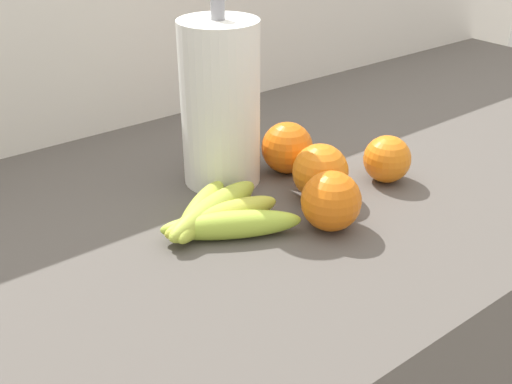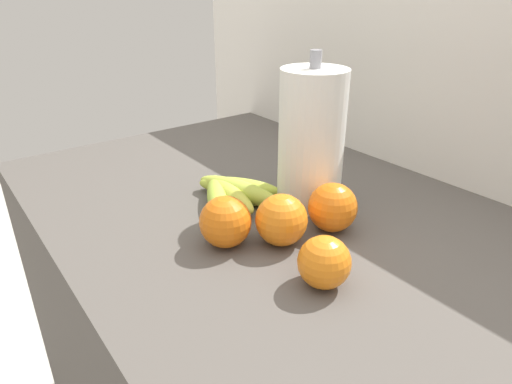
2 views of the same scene
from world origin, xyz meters
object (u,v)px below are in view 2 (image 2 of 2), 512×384
object	(u,v)px
orange_right	(281,220)
orange_far_right	(324,262)
orange_center	(225,222)
banana_bunch	(231,192)
paper_towel_roll	(311,139)
orange_back_left	(333,207)

from	to	relation	value
orange_right	orange_far_right	bearing A→B (deg)	-11.47
orange_center	orange_far_right	world-z (taller)	orange_center
banana_bunch	orange_far_right	distance (m)	0.29
orange_center	orange_far_right	bearing A→B (deg)	16.31
banana_bunch	orange_right	size ratio (longest dim) A/B	2.26
orange_far_right	paper_towel_roll	size ratio (longest dim) A/B	0.26
orange_far_right	orange_right	world-z (taller)	orange_right
orange_back_left	orange_right	size ratio (longest dim) A/B	0.99
banana_bunch	orange_center	world-z (taller)	orange_center
orange_back_left	paper_towel_roll	size ratio (longest dim) A/B	0.30
banana_bunch	orange_right	xyz separation A→B (m)	(0.17, -0.02, 0.02)
orange_far_right	orange_back_left	bearing A→B (deg)	130.08
orange_back_left	orange_center	distance (m)	0.18
banana_bunch	orange_center	xyz separation A→B (m)	(0.12, -0.09, 0.02)
orange_right	paper_towel_roll	xyz separation A→B (m)	(-0.08, 0.14, 0.08)
orange_center	paper_towel_roll	distance (m)	0.23
orange_right	paper_towel_roll	distance (m)	0.18
orange_right	orange_back_left	bearing A→B (deg)	79.48
orange_right	paper_towel_roll	world-z (taller)	paper_towel_roll
orange_right	paper_towel_roll	size ratio (longest dim) A/B	0.30
banana_bunch	orange_back_left	bearing A→B (deg)	22.21
orange_far_right	orange_right	bearing A→B (deg)	168.53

